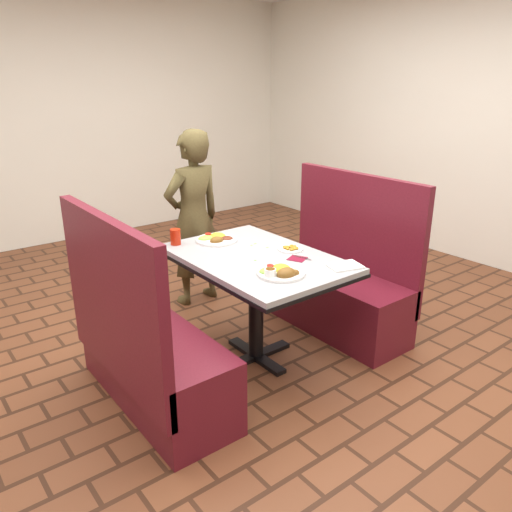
% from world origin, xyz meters
% --- Properties ---
extents(room, '(7.00, 7.04, 2.82)m').
position_xyz_m(room, '(0.00, 0.00, 1.91)').
color(room, brown).
rests_on(room, ground).
extents(dining_table, '(0.81, 1.21, 0.75)m').
position_xyz_m(dining_table, '(0.00, 0.00, 0.65)').
color(dining_table, '#AAACAE').
rests_on(dining_table, ground).
extents(booth_bench_left, '(0.47, 1.20, 1.17)m').
position_xyz_m(booth_bench_left, '(-0.80, 0.00, 0.33)').
color(booth_bench_left, maroon).
rests_on(booth_bench_left, ground).
extents(booth_bench_right, '(0.47, 1.20, 1.17)m').
position_xyz_m(booth_bench_right, '(0.80, 0.00, 0.33)').
color(booth_bench_right, maroon).
rests_on(booth_bench_right, ground).
extents(diner_person, '(0.56, 0.39, 1.46)m').
position_xyz_m(diner_person, '(0.19, 1.09, 0.73)').
color(diner_person, brown).
rests_on(diner_person, ground).
extents(near_dinner_plate, '(0.28, 0.28, 0.09)m').
position_xyz_m(near_dinner_plate, '(-0.09, -0.34, 0.78)').
color(near_dinner_plate, white).
rests_on(near_dinner_plate, dining_table).
extents(far_dinner_plate, '(0.29, 0.29, 0.07)m').
position_xyz_m(far_dinner_plate, '(-0.03, 0.42, 0.78)').
color(far_dinner_plate, white).
rests_on(far_dinner_plate, dining_table).
extents(plantain_plate, '(0.16, 0.16, 0.03)m').
position_xyz_m(plantain_plate, '(0.25, -0.05, 0.76)').
color(plantain_plate, white).
rests_on(plantain_plate, dining_table).
extents(maroon_napkin, '(0.14, 0.14, 0.00)m').
position_xyz_m(maroon_napkin, '(0.17, -0.20, 0.75)').
color(maroon_napkin, maroon).
rests_on(maroon_napkin, dining_table).
extents(spoon_utensil, '(0.04, 0.13, 0.00)m').
position_xyz_m(spoon_utensil, '(0.20, -0.22, 0.75)').
color(spoon_utensil, silver).
rests_on(spoon_utensil, dining_table).
extents(red_tumbler, '(0.07, 0.07, 0.11)m').
position_xyz_m(red_tumbler, '(-0.29, 0.53, 0.80)').
color(red_tumbler, '#B61F0C').
rests_on(red_tumbler, dining_table).
extents(paper_napkin, '(0.23, 0.20, 0.01)m').
position_xyz_m(paper_napkin, '(0.30, -0.48, 0.76)').
color(paper_napkin, white).
rests_on(paper_napkin, dining_table).
extents(knife_utensil, '(0.02, 0.18, 0.00)m').
position_xyz_m(knife_utensil, '(-0.08, -0.33, 0.76)').
color(knife_utensil, silver).
rests_on(knife_utensil, dining_table).
extents(fork_utensil, '(0.08, 0.13, 0.00)m').
position_xyz_m(fork_utensil, '(-0.14, -0.37, 0.76)').
color(fork_utensil, silver).
rests_on(fork_utensil, dining_table).
extents(lettuce_shreds, '(0.28, 0.32, 0.00)m').
position_xyz_m(lettuce_shreds, '(0.04, 0.06, 0.75)').
color(lettuce_shreds, '#8CD053').
rests_on(lettuce_shreds, dining_table).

